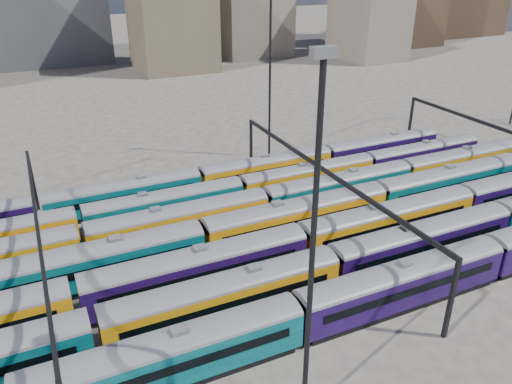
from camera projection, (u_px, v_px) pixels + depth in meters
name	position (u px, v px, depth m)	size (l,w,h in m)	color
ground	(244.00, 250.00, 55.35)	(500.00, 500.00, 0.00)	#443E3A
rake_0	(491.00, 252.00, 49.60)	(131.60, 3.21, 5.41)	black
rake_1	(332.00, 263.00, 47.83)	(132.36, 3.23, 5.44)	black
rake_2	(198.00, 266.00, 47.41)	(111.89, 3.28, 5.53)	black
rake_3	(297.00, 214.00, 56.64)	(113.59, 3.32, 5.62)	black
rake_4	(265.00, 201.00, 60.17)	(127.04, 3.10, 5.22)	black
rake_5	(165.00, 203.00, 60.17)	(98.96, 2.90, 4.88)	black
rake_6	(124.00, 192.00, 62.79)	(99.44, 2.91, 4.90)	black
gantry_1	(39.00, 236.00, 44.82)	(0.35, 40.35, 8.03)	black
gantry_2	(324.00, 179.00, 56.23)	(0.35, 40.35, 8.03)	black
mast_2	(313.00, 248.00, 29.43)	(1.40, 0.50, 25.60)	black
mast_3	(270.00, 70.00, 74.67)	(1.40, 0.50, 25.60)	black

